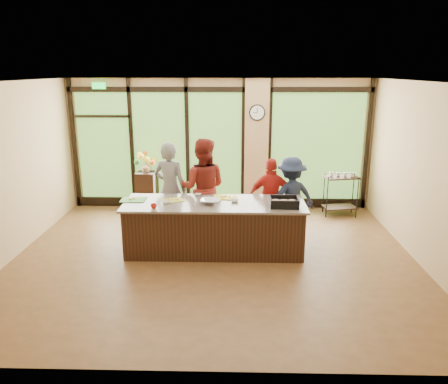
# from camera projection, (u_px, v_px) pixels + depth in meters

# --- Properties ---
(floor) EXTENTS (7.00, 7.00, 0.00)m
(floor) POSITION_uv_depth(u_px,v_px,m) (214.00, 257.00, 7.66)
(floor) COLOR brown
(floor) RESTS_ON ground
(ceiling) EXTENTS (7.00, 7.00, 0.00)m
(ceiling) POSITION_uv_depth(u_px,v_px,m) (213.00, 82.00, 6.85)
(ceiling) COLOR white
(ceiling) RESTS_ON back_wall
(back_wall) EXTENTS (7.00, 0.00, 7.00)m
(back_wall) POSITION_uv_depth(u_px,v_px,m) (220.00, 144.00, 10.14)
(back_wall) COLOR tan
(back_wall) RESTS_ON floor
(left_wall) EXTENTS (0.00, 6.00, 6.00)m
(left_wall) POSITION_uv_depth(u_px,v_px,m) (6.00, 173.00, 7.34)
(left_wall) COLOR tan
(left_wall) RESTS_ON floor
(right_wall) EXTENTS (0.00, 6.00, 6.00)m
(right_wall) POSITION_uv_depth(u_px,v_px,m) (426.00, 176.00, 7.17)
(right_wall) COLOR tan
(right_wall) RESTS_ON floor
(window_wall) EXTENTS (6.90, 0.12, 3.00)m
(window_wall) POSITION_uv_depth(u_px,v_px,m) (227.00, 149.00, 10.12)
(window_wall) COLOR tan
(window_wall) RESTS_ON floor
(island_base) EXTENTS (3.10, 1.00, 0.88)m
(island_base) POSITION_uv_depth(u_px,v_px,m) (214.00, 228.00, 7.83)
(island_base) COLOR black
(island_base) RESTS_ON floor
(countertop) EXTENTS (3.20, 1.10, 0.04)m
(countertop) POSITION_uv_depth(u_px,v_px,m) (214.00, 204.00, 7.71)
(countertop) COLOR gray
(countertop) RESTS_ON island_base
(wall_clock) EXTENTS (0.36, 0.04, 0.36)m
(wall_clock) POSITION_uv_depth(u_px,v_px,m) (257.00, 113.00, 9.79)
(wall_clock) COLOR black
(wall_clock) RESTS_ON window_wall
(cook_left) EXTENTS (0.78, 0.63, 1.86)m
(cook_left) POSITION_uv_depth(u_px,v_px,m) (170.00, 189.00, 8.56)
(cook_left) COLOR slate
(cook_left) RESTS_ON floor
(cook_midleft) EXTENTS (0.99, 0.80, 1.93)m
(cook_midleft) POSITION_uv_depth(u_px,v_px,m) (203.00, 188.00, 8.49)
(cook_midleft) COLOR maroon
(cook_midleft) RESTS_ON floor
(cook_midright) EXTENTS (0.93, 0.41, 1.56)m
(cook_midright) POSITION_uv_depth(u_px,v_px,m) (271.00, 198.00, 8.46)
(cook_midright) COLOR #AC201A
(cook_midright) RESTS_ON floor
(cook_right) EXTENTS (1.16, 0.89, 1.58)m
(cook_right) POSITION_uv_depth(u_px,v_px,m) (291.00, 197.00, 8.48)
(cook_right) COLOR #1B243C
(cook_right) RESTS_ON floor
(roasting_pan) EXTENTS (0.49, 0.39, 0.09)m
(roasting_pan) POSITION_uv_depth(u_px,v_px,m) (284.00, 204.00, 7.47)
(roasting_pan) COLOR black
(roasting_pan) RESTS_ON countertop
(mixing_bowl) EXTENTS (0.36, 0.36, 0.08)m
(mixing_bowl) POSITION_uv_depth(u_px,v_px,m) (210.00, 202.00, 7.62)
(mixing_bowl) COLOR silver
(mixing_bowl) RESTS_ON countertop
(cutting_board_left) EXTENTS (0.45, 0.34, 0.01)m
(cutting_board_left) POSITION_uv_depth(u_px,v_px,m) (133.00, 200.00, 7.84)
(cutting_board_left) COLOR green
(cutting_board_left) RESTS_ON countertop
(cutting_board_center) EXTENTS (0.44, 0.40, 0.01)m
(cutting_board_center) POSITION_uv_depth(u_px,v_px,m) (173.00, 200.00, 7.82)
(cutting_board_center) COLOR gold
(cutting_board_center) RESTS_ON countertop
(cutting_board_right) EXTENTS (0.46, 0.36, 0.01)m
(cutting_board_right) POSITION_uv_depth(u_px,v_px,m) (225.00, 197.00, 8.00)
(cutting_board_right) COLOR gold
(cutting_board_right) RESTS_ON countertop
(prep_bowl_near) EXTENTS (0.18, 0.18, 0.05)m
(prep_bowl_near) POSITION_uv_depth(u_px,v_px,m) (166.00, 202.00, 7.64)
(prep_bowl_near) COLOR silver
(prep_bowl_near) RESTS_ON countertop
(prep_bowl_mid) EXTENTS (0.16, 0.16, 0.04)m
(prep_bowl_mid) POSITION_uv_depth(u_px,v_px,m) (235.00, 201.00, 7.74)
(prep_bowl_mid) COLOR silver
(prep_bowl_mid) RESTS_ON countertop
(prep_bowl_far) EXTENTS (0.16, 0.16, 0.03)m
(prep_bowl_far) POSITION_uv_depth(u_px,v_px,m) (198.00, 195.00, 8.13)
(prep_bowl_far) COLOR silver
(prep_bowl_far) RESTS_ON countertop
(red_ramekin) EXTENTS (0.12, 0.12, 0.08)m
(red_ramekin) POSITION_uv_depth(u_px,v_px,m) (154.00, 206.00, 7.36)
(red_ramekin) COLOR #A91910
(red_ramekin) RESTS_ON countertop
(flower_stand) EXTENTS (0.49, 0.49, 0.89)m
(flower_stand) POSITION_uv_depth(u_px,v_px,m) (147.00, 191.00, 10.23)
(flower_stand) COLOR black
(flower_stand) RESTS_ON floor
(flower_vase) EXTENTS (0.26, 0.26, 0.24)m
(flower_vase) POSITION_uv_depth(u_px,v_px,m) (146.00, 167.00, 10.08)
(flower_vase) COLOR olive
(flower_vase) RESTS_ON flower_stand
(bar_cart) EXTENTS (0.78, 0.53, 0.99)m
(bar_cart) POSITION_uv_depth(u_px,v_px,m) (341.00, 190.00, 9.75)
(bar_cart) COLOR black
(bar_cart) RESTS_ON floor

